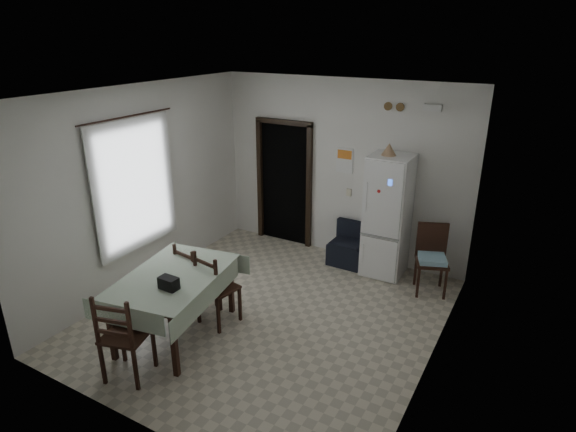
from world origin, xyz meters
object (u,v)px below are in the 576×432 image
(dining_chair_far_right, at_px, (218,287))
(dining_chair_near_head, at_px, (126,334))
(navy_seat, at_px, (348,244))
(dining_table, at_px, (176,305))
(corner_chair, at_px, (432,261))
(dining_chair_far_left, at_px, (196,276))
(fridge, at_px, (387,216))

(dining_chair_far_right, bearing_deg, dining_chair_near_head, 90.45)
(navy_seat, relative_size, dining_chair_near_head, 0.63)
(navy_seat, relative_size, dining_table, 0.42)
(corner_chair, height_order, dining_chair_near_head, dining_chair_near_head)
(dining_chair_far_right, bearing_deg, dining_chair_far_left, -5.15)
(dining_chair_far_left, height_order, dining_chair_far_right, dining_chair_far_right)
(navy_seat, bearing_deg, corner_chair, -10.11)
(dining_chair_far_right, height_order, dining_chair_near_head, dining_chair_near_head)
(dining_table, xyz_separation_m, dining_chair_far_left, (-0.17, 0.60, 0.07))
(dining_chair_far_left, bearing_deg, dining_chair_near_head, 108.57)
(dining_table, bearing_deg, navy_seat, 59.54)
(navy_seat, height_order, corner_chair, corner_chair)
(fridge, relative_size, corner_chair, 1.87)
(dining_chair_far_left, relative_size, dining_chair_near_head, 0.90)
(corner_chair, distance_m, dining_table, 3.58)
(dining_table, bearing_deg, dining_chair_far_left, 96.13)
(dining_chair_near_head, bearing_deg, dining_chair_far_left, -96.16)
(dining_table, bearing_deg, dining_chair_near_head, -94.66)
(corner_chair, relative_size, dining_table, 0.63)
(corner_chair, height_order, dining_chair_far_left, corner_chair)
(dining_chair_far_left, bearing_deg, dining_table, 114.79)
(dining_table, relative_size, dining_chair_near_head, 1.49)
(fridge, relative_size, dining_chair_near_head, 1.76)
(corner_chair, xyz_separation_m, dining_table, (-2.47, -2.59, -0.09))
(dining_chair_far_right, bearing_deg, navy_seat, -98.55)
(dining_chair_far_left, relative_size, dining_chair_far_right, 0.94)
(fridge, relative_size, navy_seat, 2.80)
(fridge, bearing_deg, dining_chair_far_right, -121.38)
(fridge, distance_m, corner_chair, 0.93)
(dining_table, xyz_separation_m, dining_chair_far_right, (0.29, 0.48, 0.10))
(dining_table, bearing_deg, dining_chair_far_right, 48.74)
(corner_chair, distance_m, dining_chair_far_left, 3.31)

